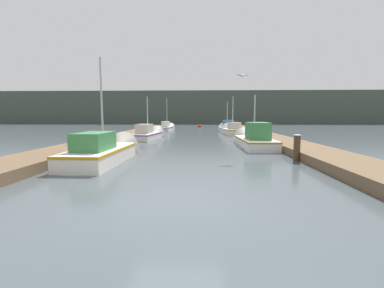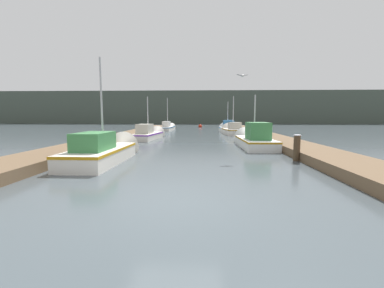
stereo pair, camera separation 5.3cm
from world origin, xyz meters
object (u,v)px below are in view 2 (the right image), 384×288
(fishing_boat_2, at_px, (149,134))
(mooring_piling_0, at_px, (247,130))
(fishing_boat_0, at_px, (105,151))
(fishing_boat_3, at_px, (232,130))
(fishing_boat_5, at_px, (168,127))
(fishing_boat_1, at_px, (253,139))
(mooring_piling_3, at_px, (235,126))
(mooring_piling_2, at_px, (233,125))
(mooring_piling_1, at_px, (297,148))
(fishing_boat_4, at_px, (227,128))
(channel_buoy, at_px, (200,126))
(seagull_lead, at_px, (242,76))

(fishing_boat_2, relative_size, mooring_piling_0, 4.42)
(fishing_boat_0, relative_size, fishing_boat_3, 1.13)
(fishing_boat_5, bearing_deg, fishing_boat_1, -64.13)
(fishing_boat_5, height_order, mooring_piling_3, fishing_boat_5)
(fishing_boat_1, xyz_separation_m, fishing_boat_2, (-7.89, 5.27, -0.08))
(mooring_piling_0, height_order, mooring_piling_2, mooring_piling_0)
(fishing_boat_2, distance_m, mooring_piling_1, 13.71)
(fishing_boat_4, distance_m, mooring_piling_0, 6.90)
(mooring_piling_2, bearing_deg, channel_buoy, 142.40)
(fishing_boat_2, distance_m, fishing_boat_4, 12.58)
(fishing_boat_4, height_order, channel_buoy, fishing_boat_4)
(fishing_boat_0, bearing_deg, channel_buoy, 83.67)
(fishing_boat_3, relative_size, mooring_piling_1, 4.09)
(fishing_boat_1, height_order, fishing_boat_4, fishing_boat_4)
(fishing_boat_2, height_order, channel_buoy, fishing_boat_2)
(channel_buoy, bearing_deg, fishing_boat_1, -82.01)
(mooring_piling_3, bearing_deg, fishing_boat_3, -98.56)
(fishing_boat_2, bearing_deg, seagull_lead, -49.01)
(fishing_boat_4, height_order, mooring_piling_2, fishing_boat_4)
(fishing_boat_0, distance_m, fishing_boat_5, 24.27)
(mooring_piling_1, xyz_separation_m, mooring_piling_3, (0.30, 24.90, -0.06))
(fishing_boat_0, bearing_deg, mooring_piling_3, 71.40)
(mooring_piling_3, bearing_deg, fishing_boat_1, -93.55)
(fishing_boat_3, xyz_separation_m, mooring_piling_1, (1.03, -16.07, 0.19))
(fishing_boat_0, bearing_deg, fishing_boat_2, 92.17)
(channel_buoy, bearing_deg, fishing_boat_3, -76.95)
(fishing_boat_4, bearing_deg, channel_buoy, 105.15)
(fishing_boat_1, relative_size, mooring_piling_2, 4.91)
(fishing_boat_1, distance_m, fishing_boat_2, 9.49)
(fishing_boat_1, xyz_separation_m, mooring_piling_2, (1.27, 22.45, 0.12))
(fishing_boat_1, distance_m, mooring_piling_2, 22.49)
(seagull_lead, bearing_deg, channel_buoy, -96.72)
(mooring_piling_1, bearing_deg, fishing_boat_0, -177.89)
(fishing_boat_0, distance_m, fishing_boat_2, 10.82)
(fishing_boat_0, height_order, channel_buoy, fishing_boat_0)
(mooring_piling_3, bearing_deg, fishing_boat_4, -108.26)
(fishing_boat_5, height_order, channel_buoy, fishing_boat_5)
(fishing_boat_2, xyz_separation_m, channel_buoy, (4.21, 21.00, -0.22))
(mooring_piling_0, xyz_separation_m, channel_buoy, (-4.76, 17.79, -0.45))
(fishing_boat_2, height_order, mooring_piling_2, fishing_boat_2)
(fishing_boat_5, distance_m, mooring_piling_1, 25.59)
(fishing_boat_0, height_order, mooring_piling_3, fishing_boat_0)
(mooring_piling_2, bearing_deg, fishing_boat_5, -158.25)
(fishing_boat_4, bearing_deg, mooring_piling_0, -81.30)
(fishing_boat_5, height_order, seagull_lead, fishing_boat_5)
(fishing_boat_3, height_order, mooring_piling_2, fishing_boat_3)
(fishing_boat_4, bearing_deg, mooring_piling_3, 69.50)
(fishing_boat_4, bearing_deg, seagull_lead, -95.61)
(fishing_boat_2, bearing_deg, fishing_boat_1, -27.76)
(fishing_boat_2, bearing_deg, mooring_piling_0, 25.67)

